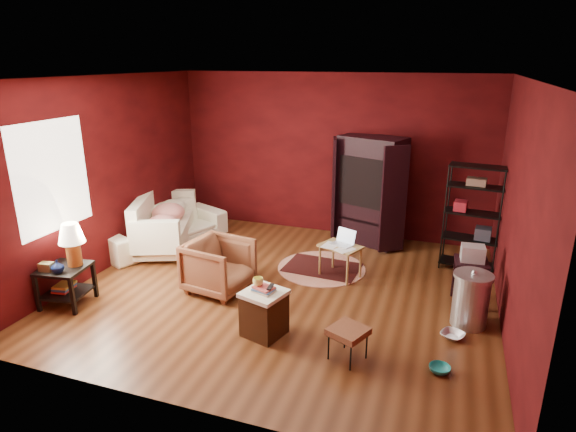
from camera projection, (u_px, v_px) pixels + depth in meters
name	position (u px, v px, depth m)	size (l,w,h in m)	color
room	(280.00, 191.00, 6.15)	(5.54, 5.04, 2.84)	brown
sofa	(163.00, 221.00, 8.06)	(2.14, 0.62, 0.84)	white
armchair	(219.00, 264.00, 6.46)	(0.76, 0.71, 0.78)	black
pet_bowl_steel	(453.00, 328.00, 5.41)	(0.26, 0.06, 0.26)	silver
pet_bowl_turquoise	(440.00, 363.00, 4.83)	(0.21, 0.07, 0.21)	#25ADAA
vase	(57.00, 267.00, 5.88)	(0.16, 0.16, 0.16)	#0D1A43
mug	(258.00, 281.00, 5.36)	(0.12, 0.09, 0.12)	#FFFE7C
side_table	(68.00, 256.00, 6.05)	(0.62, 0.62, 1.07)	black
sofa_cushions	(163.00, 223.00, 8.05)	(1.41, 2.07, 0.81)	white
hamper	(264.00, 312.00, 5.45)	(0.54, 0.54, 0.62)	#43240F
footstool	(348.00, 333.00, 4.98)	(0.47, 0.47, 0.36)	black
rug_round	(321.00, 268.00, 7.25)	(1.66, 1.66, 0.01)	beige
rug_oriental	(322.00, 267.00, 7.25)	(1.14, 0.79, 0.01)	#471413
laptop_desk	(341.00, 249.00, 6.86)	(0.67, 0.59, 0.70)	tan
tv_armoire	(370.00, 189.00, 8.04)	(1.34, 1.04, 1.81)	black
wire_shelving	(473.00, 214.00, 6.98)	(0.81, 0.43, 1.58)	black
small_stand	(472.00, 261.00, 6.03)	(0.43, 0.43, 0.80)	black
trash_can	(471.00, 299.00, 5.63)	(0.56, 0.56, 0.71)	silver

